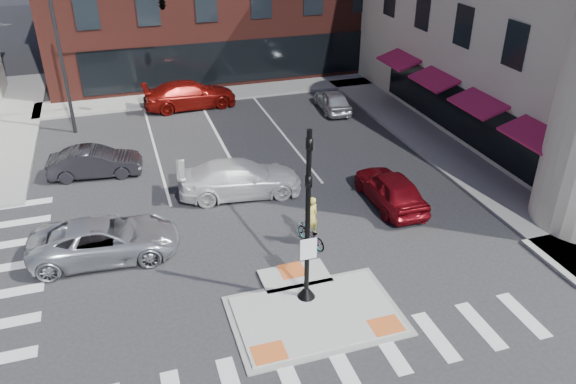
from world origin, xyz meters
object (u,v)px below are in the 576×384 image
object	(u,v)px
white_pickup	(240,178)
cyclist	(311,229)
red_sedan	(391,189)
bg_car_red	(190,95)
bg_car_silver	(332,100)
silver_suv	(105,239)
bg_car_dark	(95,162)

from	to	relation	value
white_pickup	cyclist	distance (m)	5.02
red_sedan	bg_car_red	world-z (taller)	bg_car_red
red_sedan	white_pickup	size ratio (longest dim) A/B	0.82
white_pickup	red_sedan	bearing A→B (deg)	-109.30
red_sedan	cyclist	distance (m)	4.72
white_pickup	bg_car_red	size ratio (longest dim) A/B	0.96
bg_car_silver	bg_car_red	xyz separation A→B (m)	(-8.17, 3.26, 0.16)
red_sedan	white_pickup	distance (m)	6.59
bg_car_red	cyclist	size ratio (longest dim) A/B	2.71
red_sedan	bg_car_red	size ratio (longest dim) A/B	0.79
silver_suv	bg_car_silver	xyz separation A→B (m)	(13.70, 11.80, -0.09)
white_pickup	bg_car_silver	xyz separation A→B (m)	(7.85, 8.62, -0.13)
bg_car_silver	bg_car_red	world-z (taller)	bg_car_red
cyclist	bg_car_dark	bearing A→B (deg)	-65.21
red_sedan	bg_car_red	bearing A→B (deg)	-66.34
white_pickup	bg_car_red	distance (m)	11.88
red_sedan	bg_car_dark	distance (m)	13.78
red_sedan	bg_car_dark	xyz separation A→B (m)	(-12.02, 6.74, -0.06)
red_sedan	bg_car_dark	world-z (taller)	red_sedan
red_sedan	bg_car_silver	xyz separation A→B (m)	(1.92, 11.48, -0.10)
cyclist	bg_car_silver	bearing A→B (deg)	-131.95
bg_car_silver	bg_car_dark	bearing A→B (deg)	23.35
white_pickup	bg_car_red	bearing A→B (deg)	7.95
silver_suv	bg_car_silver	world-z (taller)	silver_suv
red_sedan	bg_car_silver	size ratio (longest dim) A/B	1.16
bg_car_dark	bg_car_red	size ratio (longest dim) A/B	0.75
bg_car_red	red_sedan	bearing A→B (deg)	-158.93
silver_suv	cyclist	xyz separation A→B (m)	(7.46, -1.58, -0.05)
red_sedan	cyclist	xyz separation A→B (m)	(-4.32, -1.90, -0.06)
bg_car_dark	bg_car_silver	world-z (taller)	bg_car_dark
white_pickup	bg_car_red	xyz separation A→B (m)	(-0.32, 11.88, 0.03)
bg_car_silver	cyclist	size ratio (longest dim) A/B	1.85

